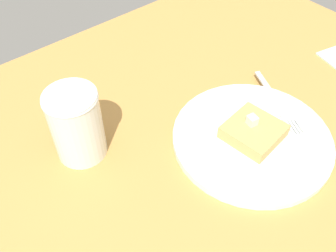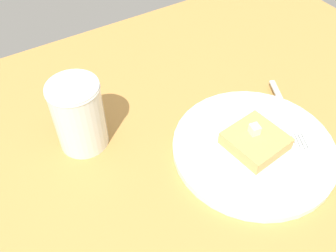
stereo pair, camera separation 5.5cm
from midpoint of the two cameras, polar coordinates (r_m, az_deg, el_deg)
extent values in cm
cube|color=#B98542|center=(59.99, 15.40, -5.41)|extent=(90.79, 90.79, 2.19)
cylinder|color=white|center=(59.48, 15.53, -3.42)|extent=(24.86, 24.86, 1.24)
torus|color=gray|center=(59.31, 15.57, -3.28)|extent=(24.86, 24.86, 0.80)
cube|color=tan|center=(58.23, 15.85, -2.34)|extent=(8.79, 8.82, 2.16)
cube|color=#F6F0C6|center=(57.25, 15.77, -0.65)|extent=(1.68, 1.56, 1.48)
cube|color=silver|center=(67.28, 19.07, 3.65)|extent=(9.45, 5.02, 0.36)
cube|color=silver|center=(63.32, 21.00, -0.31)|extent=(3.47, 3.17, 0.36)
cube|color=silver|center=(61.97, 22.66, -2.27)|extent=(3.04, 1.64, 0.36)
cube|color=silver|center=(61.72, 22.21, -2.32)|extent=(3.04, 1.64, 0.36)
cube|color=silver|center=(61.48, 21.75, -2.37)|extent=(3.04, 1.64, 0.36)
cube|color=silver|center=(61.24, 21.29, -2.42)|extent=(3.04, 1.64, 0.36)
cylinder|color=#572708|center=(57.62, -10.39, -0.25)|extent=(6.93, 6.93, 6.53)
cylinder|color=silver|center=(55.89, -10.72, 1.45)|extent=(7.53, 7.53, 11.38)
torus|color=silver|center=(52.37, -11.50, 5.48)|extent=(7.73, 7.73, 0.50)
camera|label=1|loc=(0.03, -87.13, 3.05)|focal=40.00mm
camera|label=2|loc=(0.03, 92.87, -3.05)|focal=40.00mm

